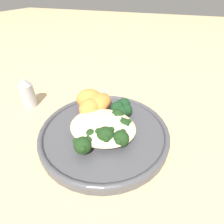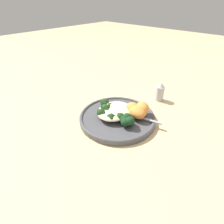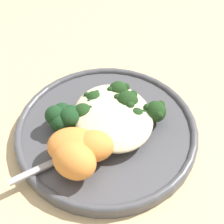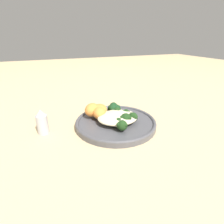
# 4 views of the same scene
# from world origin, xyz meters

# --- Properties ---
(ground_plane) EXTENTS (4.00, 4.00, 0.00)m
(ground_plane) POSITION_xyz_m (0.00, 0.00, 0.00)
(ground_plane) COLOR #D6B784
(plate) EXTENTS (0.28, 0.28, 0.02)m
(plate) POSITION_xyz_m (-0.01, -0.01, 0.01)
(plate) COLOR #4C4C51
(plate) RESTS_ON ground_plane
(quinoa_mound) EXTENTS (0.14, 0.12, 0.03)m
(quinoa_mound) POSITION_xyz_m (-0.01, -0.02, 0.04)
(quinoa_mound) COLOR beige
(quinoa_mound) RESTS_ON plate
(broccoli_stalk_0) EXTENTS (0.06, 0.12, 0.03)m
(broccoli_stalk_0) POSITION_xyz_m (-0.03, -0.06, 0.04)
(broccoli_stalk_0) COLOR #9EBC66
(broccoli_stalk_0) RESTS_ON plate
(broccoli_stalk_1) EXTENTS (0.06, 0.09, 0.03)m
(broccoli_stalk_1) POSITION_xyz_m (-0.03, -0.03, 0.03)
(broccoli_stalk_1) COLOR #9EBC66
(broccoli_stalk_1) RESTS_ON plate
(broccoli_stalk_2) EXTENTS (0.09, 0.08, 0.04)m
(broccoli_stalk_2) POSITION_xyz_m (-0.00, -0.04, 0.04)
(broccoli_stalk_2) COLOR #9EBC66
(broccoli_stalk_2) RESTS_ON plate
(broccoli_stalk_3) EXTENTS (0.12, 0.07, 0.03)m
(broccoli_stalk_3) POSITION_xyz_m (0.01, -0.03, 0.04)
(broccoli_stalk_3) COLOR #9EBC66
(broccoli_stalk_3) RESTS_ON plate
(broccoli_stalk_4) EXTENTS (0.10, 0.03, 0.03)m
(broccoli_stalk_4) POSITION_xyz_m (0.01, -0.00, 0.03)
(broccoli_stalk_4) COLOR #9EBC66
(broccoli_stalk_4) RESTS_ON plate
(broccoli_stalk_5) EXTENTS (0.08, 0.06, 0.03)m
(broccoli_stalk_5) POSITION_xyz_m (-0.00, 0.02, 0.03)
(broccoli_stalk_5) COLOR #9EBC66
(broccoli_stalk_5) RESTS_ON plate
(sweet_potato_chunk_0) EXTENTS (0.08, 0.08, 0.05)m
(sweet_potato_chunk_0) POSITION_xyz_m (-0.08, 0.05, 0.05)
(sweet_potato_chunk_0) COLOR orange
(sweet_potato_chunk_0) RESTS_ON plate
(sweet_potato_chunk_1) EXTENTS (0.08, 0.09, 0.04)m
(sweet_potato_chunk_1) POSITION_xyz_m (-0.05, 0.05, 0.04)
(sweet_potato_chunk_1) COLOR orange
(sweet_potato_chunk_1) RESTS_ON plate
(sweet_potato_chunk_2) EXTENTS (0.06, 0.07, 0.04)m
(sweet_potato_chunk_2) POSITION_xyz_m (-0.06, 0.02, 0.04)
(sweet_potato_chunk_2) COLOR orange
(sweet_potato_chunk_2) RESTS_ON plate
(kale_tuft) EXTENTS (0.05, 0.05, 0.04)m
(kale_tuft) POSITION_xyz_m (0.01, 0.05, 0.04)
(kale_tuft) COLOR #193D1E
(kale_tuft) RESTS_ON plate
(spoon) EXTENTS (0.04, 0.11, 0.01)m
(spoon) POSITION_xyz_m (-0.05, 0.07, 0.03)
(spoon) COLOR #A3A3A8
(spoon) RESTS_ON plate
(salt_shaker) EXTENTS (0.04, 0.04, 0.08)m
(salt_shaker) POSITION_xyz_m (-0.25, 0.03, 0.04)
(salt_shaker) COLOR #B2B2B7
(salt_shaker) RESTS_ON ground_plane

